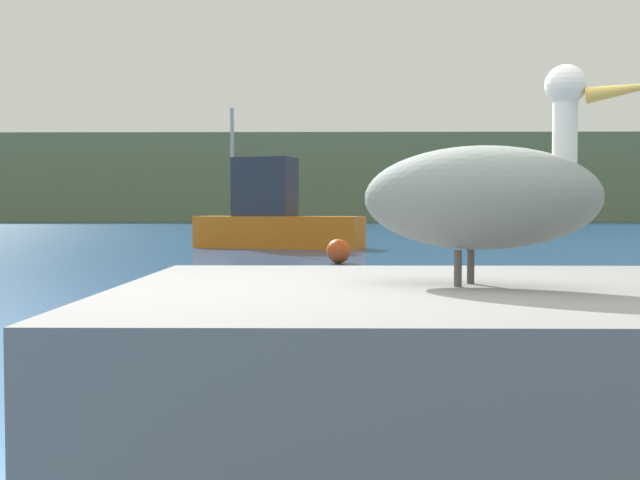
{
  "coord_description": "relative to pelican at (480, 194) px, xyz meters",
  "views": [
    {
      "loc": [
        -0.1,
        -3.0,
        1.19
      ],
      "look_at": [
        -0.3,
        12.09,
        0.6
      ],
      "focal_mm": 44.33,
      "sensor_mm": 36.0,
      "label": 1
    }
  ],
  "objects": [
    {
      "name": "mooring_buoy",
      "position": [
        -0.41,
        14.27,
        -0.98
      ],
      "size": [
        0.54,
        0.54,
        0.54
      ],
      "primitive_type": "sphere",
      "color": "#E54C19",
      "rests_on": "ground"
    },
    {
      "name": "pelican",
      "position": [
        0.0,
        0.0,
        0.0
      ],
      "size": [
        1.15,
        0.83,
        0.83
      ],
      "rotation": [
        0.0,
        0.0,
        -0.51
      ],
      "color": "gray",
      "rests_on": "pier_dock"
    },
    {
      "name": "pier_dock",
      "position": [
        -0.01,
        0.01,
        -0.8
      ],
      "size": [
        2.79,
        2.21,
        0.89
      ],
      "primitive_type": "cube",
      "color": "gray",
      "rests_on": "ground"
    },
    {
      "name": "hillside_backdrop",
      "position": [
        -0.48,
        81.35,
        3.04
      ],
      "size": [
        140.0,
        17.79,
        8.57
      ],
      "primitive_type": "cube",
      "color": "#6B7A51",
      "rests_on": "ground"
    },
    {
      "name": "fishing_boat_orange",
      "position": [
        -2.33,
        21.18,
        -0.26
      ],
      "size": [
        5.36,
        2.91,
        4.35
      ],
      "rotation": [
        0.0,
        0.0,
        2.83
      ],
      "color": "orange",
      "rests_on": "ground"
    }
  ]
}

